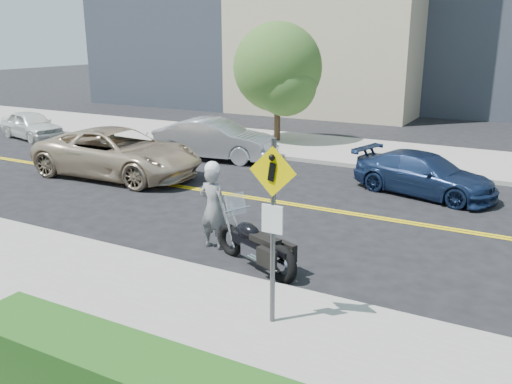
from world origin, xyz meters
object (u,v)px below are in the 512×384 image
Objects in this scene: parked_car_white at (31,125)px; parked_car_blue at (424,174)px; motorcyclist at (213,205)px; parked_car_silver at (215,139)px; suv at (118,153)px; pedestrian_sign at (273,215)px; motorcycle at (256,234)px.

parked_car_blue is (17.83, -0.67, -0.01)m from parked_car_white.
parked_car_silver is (-4.89, 7.67, -0.22)m from motorcyclist.
suv is 9.88m from parked_car_blue.
parked_car_silver reaches higher than parked_car_white.
parked_car_white is (-8.33, 3.37, -0.18)m from suv.
parked_car_blue is at bearing 87.15° from pedestrian_sign.
motorcycle reaches higher than parked_car_white.
parked_car_blue is (0.45, 9.11, -1.34)m from pedestrian_sign.
motorcyclist is at bearing 137.33° from pedestrian_sign.
parked_car_white is 0.80× the size of parked_car_silver.
suv is 1.36× the size of parked_car_blue.
parked_car_white is 0.87× the size of parked_car_blue.
parked_car_white is (-14.63, 7.24, -0.36)m from motorcyclist.
suv is at bearing -99.07° from parked_car_white.
motorcycle is (-1.42, 2.05, -1.25)m from pedestrian_sign.
suv is 8.99m from parked_car_white.
motorcycle is 0.40× the size of suv.
suv is at bearing 172.50° from motorcycle.
motorcyclist reaches higher than parked_car_silver.
pedestrian_sign is 0.70× the size of parked_car_blue.
motorcyclist reaches higher than parked_car_white.
pedestrian_sign is 1.50× the size of motorcyclist.
parked_car_silver is at bearing -55.41° from motorcyclist.
motorcycle reaches higher than parked_car_blue.
motorcyclist reaches higher than suv.
parked_car_blue is (3.20, 6.58, -0.37)m from motorcyclist.
parked_car_silver is at bearing -74.54° from parked_car_white.
pedestrian_sign is 11.15m from suv.
suv is (-9.05, 6.41, -1.15)m from pedestrian_sign.
parked_car_silver reaches higher than motorcycle.
motorcycle is at bearing 162.01° from motorcyclist.
suv is 1.57× the size of parked_car_white.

